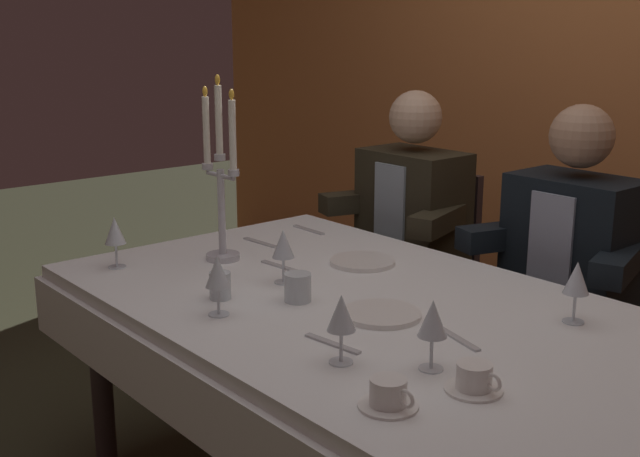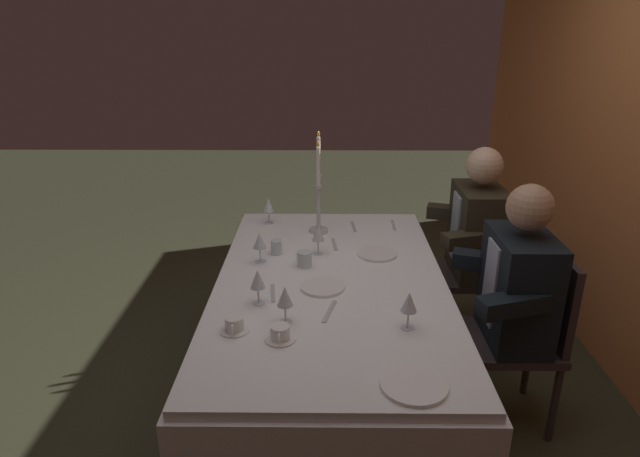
% 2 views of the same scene
% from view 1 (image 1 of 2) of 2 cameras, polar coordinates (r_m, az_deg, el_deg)
% --- Properties ---
extents(dining_table, '(1.94, 1.14, 0.74)m').
position_cam_1_polar(dining_table, '(2.25, 3.62, -8.30)').
color(dining_table, white).
rests_on(dining_table, ground_plane).
extents(candelabra, '(0.19, 0.11, 0.60)m').
position_cam_1_polar(candelabra, '(2.58, -7.11, 3.06)').
color(candelabra, silver).
rests_on(candelabra, dining_table).
extents(dinner_plate_1, '(0.21, 0.21, 0.01)m').
position_cam_1_polar(dinner_plate_1, '(2.57, 3.05, -2.38)').
color(dinner_plate_1, white).
rests_on(dinner_plate_1, dining_table).
extents(dinner_plate_2, '(0.21, 0.21, 0.01)m').
position_cam_1_polar(dinner_plate_2, '(2.12, 4.45, -6.11)').
color(dinner_plate_2, white).
rests_on(dinner_plate_2, dining_table).
extents(wine_glass_0, '(0.07, 0.07, 0.16)m').
position_cam_1_polar(wine_glass_0, '(1.78, 8.06, -6.58)').
color(wine_glass_0, silver).
rests_on(wine_glass_0, dining_table).
extents(wine_glass_1, '(0.07, 0.07, 0.16)m').
position_cam_1_polar(wine_glass_1, '(2.14, 17.89, -3.54)').
color(wine_glass_1, silver).
rests_on(wine_glass_1, dining_table).
extents(wine_glass_2, '(0.07, 0.07, 0.16)m').
position_cam_1_polar(wine_glass_2, '(2.11, -7.34, -3.18)').
color(wine_glass_2, silver).
rests_on(wine_glass_2, dining_table).
extents(wine_glass_3, '(0.07, 0.07, 0.16)m').
position_cam_1_polar(wine_glass_3, '(2.35, -2.65, -1.24)').
color(wine_glass_3, silver).
rests_on(wine_glass_3, dining_table).
extents(wine_glass_4, '(0.07, 0.07, 0.16)m').
position_cam_1_polar(wine_glass_4, '(1.80, 1.53, -6.23)').
color(wine_glass_4, silver).
rests_on(wine_glass_4, dining_table).
extents(wine_glass_5, '(0.07, 0.07, 0.16)m').
position_cam_1_polar(wine_glass_5, '(2.58, -14.47, -0.24)').
color(wine_glass_5, silver).
rests_on(wine_glass_5, dining_table).
extents(water_tumbler_0, '(0.06, 0.06, 0.08)m').
position_cam_1_polar(water_tumbler_0, '(2.25, -7.16, -4.07)').
color(water_tumbler_0, silver).
rests_on(water_tumbler_0, dining_table).
extents(water_tumbler_1, '(0.07, 0.07, 0.08)m').
position_cam_1_polar(water_tumbler_1, '(2.22, -1.60, -4.23)').
color(water_tumbler_1, silver).
rests_on(water_tumbler_1, dining_table).
extents(coffee_cup_0, '(0.13, 0.12, 0.06)m').
position_cam_1_polar(coffee_cup_0, '(1.73, 11.00, -10.53)').
color(coffee_cup_0, white).
rests_on(coffee_cup_0, dining_table).
extents(coffee_cup_1, '(0.13, 0.12, 0.06)m').
position_cam_1_polar(coffee_cup_1, '(1.64, 4.94, -11.77)').
color(coffee_cup_1, white).
rests_on(coffee_cup_1, dining_table).
extents(fork_0, '(0.17, 0.03, 0.01)m').
position_cam_1_polar(fork_0, '(2.82, -4.30, -1.00)').
color(fork_0, '#B7B7BC').
rests_on(fork_0, dining_table).
extents(knife_1, '(0.19, 0.07, 0.01)m').
position_cam_1_polar(knife_1, '(2.00, 9.64, -7.66)').
color(knife_1, '#B7B7BC').
rests_on(knife_1, dining_table).
extents(fork_2, '(0.17, 0.04, 0.01)m').
position_cam_1_polar(fork_2, '(1.94, 0.89, -8.24)').
color(fork_2, '#B7B7BC').
rests_on(fork_2, dining_table).
extents(fork_3, '(0.17, 0.03, 0.01)m').
position_cam_1_polar(fork_3, '(2.53, -2.84, -2.73)').
color(fork_3, '#B7B7BC').
rests_on(fork_3, dining_table).
extents(fork_4, '(0.17, 0.02, 0.01)m').
position_cam_1_polar(fork_4, '(2.98, -0.83, -0.09)').
color(fork_4, '#B7B7BC').
rests_on(fork_4, dining_table).
extents(seated_diner_0, '(0.63, 0.48, 1.24)m').
position_cam_1_polar(seated_diner_0, '(3.27, 6.72, 0.96)').
color(seated_diner_0, '#35292A').
rests_on(seated_diner_0, ground_plane).
extents(seated_diner_1, '(0.63, 0.48, 1.24)m').
position_cam_1_polar(seated_diner_1, '(2.83, 17.66, -1.71)').
color(seated_diner_1, '#35292A').
rests_on(seated_diner_1, ground_plane).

